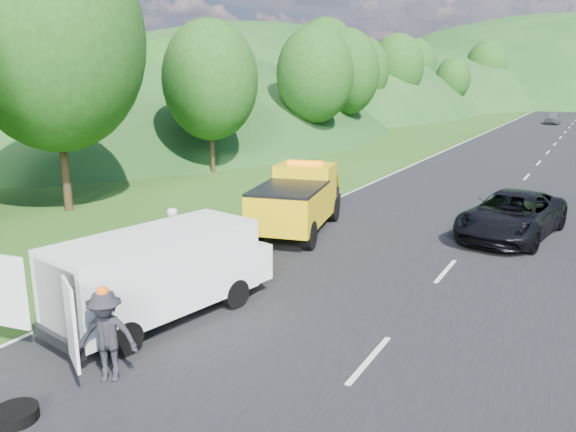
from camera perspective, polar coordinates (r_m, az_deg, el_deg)
The scene contains 12 objects.
ground at distance 14.42m, azimuth -0.05°, elevation -8.38°, with size 320.00×320.00×0.00m, color #38661E.
road_surface at distance 52.03m, azimuth 25.48°, elevation 6.60°, with size 14.00×200.00×0.02m, color black.
tree_line_left at distance 76.24m, azimuth 9.87°, elevation 9.66°, with size 14.00×140.00×14.00m, color #245F1C, non-canonical shape.
tow_truck at distance 20.12m, azimuth 0.99°, elevation 1.68°, with size 3.34×6.04×2.46m.
white_van at distance 13.21m, azimuth -12.69°, elevation -5.41°, with size 3.55×6.23×2.09m.
woman at distance 16.99m, azimuth -11.23°, elevation -5.14°, with size 0.65×0.48×1.79m, color silver.
child at distance 15.09m, azimuth -7.43°, elevation -7.48°, with size 0.46×0.36×0.95m, color #D3C670.
worker at distance 11.36m, azimuth -17.63°, elevation -15.63°, with size 1.13×0.65×1.75m, color black.
suitcase at distance 18.05m, azimuth -11.55°, elevation -2.97°, with size 0.39×0.22×0.63m, color #625B49.
spare_tire at distance 10.76m, azimuth -25.86°, elevation -18.23°, with size 0.73×0.73×0.20m, color black.
passing_suv at distance 21.23m, azimuth 21.60°, elevation -2.00°, with size 2.59×5.62×1.56m, color black.
dist_car_a at distance 74.47m, azimuth 25.29°, elevation 8.45°, with size 1.59×3.94×1.34m, color #47484C.
Camera 1 is at (6.56, -11.61, 5.49)m, focal length 35.00 mm.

